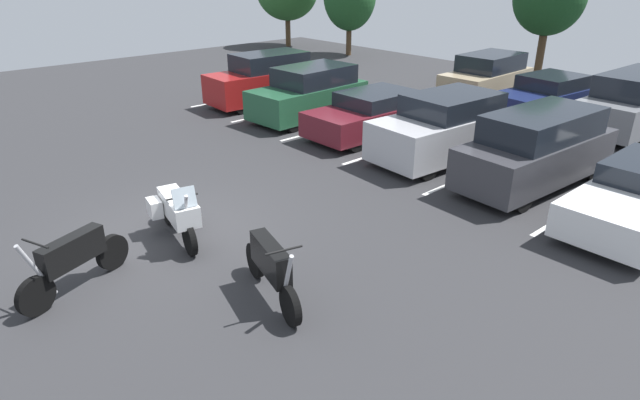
# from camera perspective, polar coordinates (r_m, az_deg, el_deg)

# --- Properties ---
(ground) EXTENTS (44.00, 44.00, 0.10)m
(ground) POSITION_cam_1_polar(r_m,az_deg,el_deg) (11.95, -15.86, -3.51)
(ground) COLOR #2D2D30
(motorcycle_touring) EXTENTS (2.21, 1.00, 1.40)m
(motorcycle_touring) POSITION_cam_1_polar(r_m,az_deg,el_deg) (11.27, -14.91, -1.12)
(motorcycle_touring) COLOR black
(motorcycle_touring) RESTS_ON ground
(motorcycle_second) EXTENTS (0.98, 2.17, 1.33)m
(motorcycle_second) POSITION_cam_1_polar(r_m,az_deg,el_deg) (10.21, -24.73, -5.77)
(motorcycle_second) COLOR black
(motorcycle_second) RESTS_ON ground
(motorcycle_third) EXTENTS (2.20, 0.81, 1.30)m
(motorcycle_third) POSITION_cam_1_polar(r_m,az_deg,el_deg) (9.08, -5.20, -7.08)
(motorcycle_third) COLOR black
(motorcycle_third) RESTS_ON ground
(parking_stripes) EXTENTS (17.35, 4.95, 0.01)m
(parking_stripes) POSITION_cam_1_polar(r_m,az_deg,el_deg) (16.96, 8.50, 5.69)
(parking_stripes) COLOR silver
(parking_stripes) RESTS_ON ground
(car_red) EXTENTS (1.97, 4.75, 1.97)m
(car_red) POSITION_cam_1_polar(r_m,az_deg,el_deg) (21.89, -5.70, 12.64)
(car_red) COLOR maroon
(car_red) RESTS_ON ground
(car_green) EXTENTS (2.15, 4.44, 1.85)m
(car_green) POSITION_cam_1_polar(r_m,az_deg,el_deg) (19.63, -1.12, 11.24)
(car_green) COLOR #235638
(car_green) RESTS_ON ground
(car_maroon) EXTENTS (1.99, 4.63, 1.43)m
(car_maroon) POSITION_cam_1_polar(r_m,az_deg,el_deg) (17.79, 5.65, 9.10)
(car_maroon) COLOR maroon
(car_maroon) RESTS_ON ground
(car_silver) EXTENTS (2.22, 4.36, 1.87)m
(car_silver) POSITION_cam_1_polar(r_m,az_deg,el_deg) (15.79, 12.95, 7.45)
(car_silver) COLOR #B7B7BC
(car_silver) RESTS_ON ground
(car_charcoal) EXTENTS (2.05, 4.83, 1.92)m
(car_charcoal) POSITION_cam_1_polar(r_m,az_deg,el_deg) (14.59, 22.07, 5.05)
(car_charcoal) COLOR #38383D
(car_charcoal) RESTS_ON ground
(car_far_tan) EXTENTS (1.96, 4.27, 1.84)m
(car_far_tan) POSITION_cam_1_polar(r_m,az_deg,el_deg) (23.36, 17.30, 12.30)
(car_far_tan) COLOR tan
(car_far_tan) RESTS_ON ground
(car_far_navy) EXTENTS (2.36, 4.98, 1.48)m
(car_far_navy) POSITION_cam_1_polar(r_m,az_deg,el_deg) (21.69, 23.08, 10.07)
(car_far_navy) COLOR navy
(car_far_navy) RESTS_ON ground
(car_far_grey) EXTENTS (2.08, 4.93, 1.96)m
(car_far_grey) POSITION_cam_1_polar(r_m,az_deg,el_deg) (20.78, 30.50, 8.89)
(car_far_grey) COLOR slate
(car_far_grey) RESTS_ON ground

